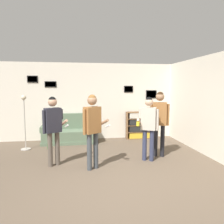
{
  "coord_description": "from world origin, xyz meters",
  "views": [
    {
      "loc": [
        -0.7,
        -3.69,
        1.83
      ],
      "look_at": [
        0.19,
        2.04,
        1.19
      ],
      "focal_mm": 35.0,
      "sensor_mm": 36.0,
      "label": 1
    }
  ],
  "objects_px": {
    "person_player_foreground_left": "(53,124)",
    "bottle_on_floor": "(48,146)",
    "drinking_cup": "(143,110)",
    "floor_lamp": "(25,120)",
    "person_player_foreground_center": "(92,124)",
    "person_watcher_holding_cup": "(148,122)",
    "person_spectator_near_bookshelf": "(160,117)",
    "bookshelf": "(139,125)",
    "couch": "(70,133)"
  },
  "relations": [
    {
      "from": "person_player_foreground_center",
      "to": "person_watcher_holding_cup",
      "type": "xyz_separation_m",
      "value": [
        1.42,
        0.37,
        -0.06
      ]
    },
    {
      "from": "bookshelf",
      "to": "person_spectator_near_bookshelf",
      "type": "bearing_deg",
      "value": -91.71
    },
    {
      "from": "person_player_foreground_left",
      "to": "floor_lamp",
      "type": "bearing_deg",
      "value": 123.18
    },
    {
      "from": "person_player_foreground_left",
      "to": "person_spectator_near_bookshelf",
      "type": "relative_size",
      "value": 0.94
    },
    {
      "from": "person_player_foreground_left",
      "to": "person_spectator_near_bookshelf",
      "type": "bearing_deg",
      "value": 6.21
    },
    {
      "from": "person_player_foreground_left",
      "to": "drinking_cup",
      "type": "distance_m",
      "value": 3.77
    },
    {
      "from": "person_player_foreground_left",
      "to": "person_player_foreground_center",
      "type": "relative_size",
      "value": 0.97
    },
    {
      "from": "couch",
      "to": "bottle_on_floor",
      "type": "distance_m",
      "value": 1.0
    },
    {
      "from": "floor_lamp",
      "to": "drinking_cup",
      "type": "height_order",
      "value": "floor_lamp"
    },
    {
      "from": "floor_lamp",
      "to": "drinking_cup",
      "type": "relative_size",
      "value": 17.28
    },
    {
      "from": "bookshelf",
      "to": "person_player_foreground_left",
      "type": "bearing_deg",
      "value": -138.82
    },
    {
      "from": "couch",
      "to": "person_player_foreground_center",
      "type": "distance_m",
      "value": 2.76
    },
    {
      "from": "floor_lamp",
      "to": "bookshelf",
      "type": "bearing_deg",
      "value": 13.81
    },
    {
      "from": "couch",
      "to": "person_player_foreground_left",
      "type": "height_order",
      "value": "person_player_foreground_left"
    },
    {
      "from": "couch",
      "to": "person_spectator_near_bookshelf",
      "type": "height_order",
      "value": "person_spectator_near_bookshelf"
    },
    {
      "from": "person_player_foreground_left",
      "to": "bottle_on_floor",
      "type": "bearing_deg",
      "value": 102.79
    },
    {
      "from": "person_watcher_holding_cup",
      "to": "drinking_cup",
      "type": "relative_size",
      "value": 17.06
    },
    {
      "from": "couch",
      "to": "floor_lamp",
      "type": "relative_size",
      "value": 1.11
    },
    {
      "from": "floor_lamp",
      "to": "drinking_cup",
      "type": "bearing_deg",
      "value": 13.37
    },
    {
      "from": "floor_lamp",
      "to": "person_watcher_holding_cup",
      "type": "bearing_deg",
      "value": -24.45
    },
    {
      "from": "bookshelf",
      "to": "floor_lamp",
      "type": "distance_m",
      "value": 3.88
    },
    {
      "from": "bookshelf",
      "to": "person_player_foreground_left",
      "type": "relative_size",
      "value": 0.6
    },
    {
      "from": "person_player_foreground_left",
      "to": "person_watcher_holding_cup",
      "type": "bearing_deg",
      "value": 0.14
    },
    {
      "from": "person_watcher_holding_cup",
      "to": "bookshelf",
      "type": "bearing_deg",
      "value": 79.21
    },
    {
      "from": "bookshelf",
      "to": "bottle_on_floor",
      "type": "bearing_deg",
      "value": -162.98
    },
    {
      "from": "floor_lamp",
      "to": "person_player_foreground_left",
      "type": "xyz_separation_m",
      "value": [
        0.98,
        -1.5,
        0.12
      ]
    },
    {
      "from": "bookshelf",
      "to": "floor_lamp",
      "type": "xyz_separation_m",
      "value": [
        -3.75,
        -0.92,
        0.4
      ]
    },
    {
      "from": "couch",
      "to": "person_spectator_near_bookshelf",
      "type": "bearing_deg",
      "value": -38.59
    },
    {
      "from": "couch",
      "to": "bookshelf",
      "type": "bearing_deg",
      "value": 4.38
    },
    {
      "from": "floor_lamp",
      "to": "person_player_foreground_center",
      "type": "xyz_separation_m",
      "value": [
        1.87,
        -1.86,
        0.16
      ]
    },
    {
      "from": "person_spectator_near_bookshelf",
      "to": "drinking_cup",
      "type": "xyz_separation_m",
      "value": [
        0.19,
        2.13,
        -0.05
      ]
    },
    {
      "from": "person_watcher_holding_cup",
      "to": "person_spectator_near_bookshelf",
      "type": "height_order",
      "value": "person_spectator_near_bookshelf"
    },
    {
      "from": "person_watcher_holding_cup",
      "to": "drinking_cup",
      "type": "height_order",
      "value": "person_watcher_holding_cup"
    },
    {
      "from": "bookshelf",
      "to": "drinking_cup",
      "type": "xyz_separation_m",
      "value": [
        0.13,
        -0.0,
        0.54
      ]
    },
    {
      "from": "couch",
      "to": "person_watcher_holding_cup",
      "type": "distance_m",
      "value": 3.09
    },
    {
      "from": "couch",
      "to": "person_watcher_holding_cup",
      "type": "bearing_deg",
      "value": -47.63
    },
    {
      "from": "bookshelf",
      "to": "floor_lamp",
      "type": "height_order",
      "value": "floor_lamp"
    },
    {
      "from": "person_player_foreground_left",
      "to": "person_watcher_holding_cup",
      "type": "height_order",
      "value": "person_player_foreground_left"
    },
    {
      "from": "person_spectator_near_bookshelf",
      "to": "person_player_foreground_left",
      "type": "bearing_deg",
      "value": -173.79
    },
    {
      "from": "person_player_foreground_center",
      "to": "drinking_cup",
      "type": "height_order",
      "value": "person_player_foreground_center"
    },
    {
      "from": "person_watcher_holding_cup",
      "to": "bottle_on_floor",
      "type": "distance_m",
      "value": 3.15
    },
    {
      "from": "floor_lamp",
      "to": "person_watcher_holding_cup",
      "type": "height_order",
      "value": "floor_lamp"
    },
    {
      "from": "drinking_cup",
      "to": "person_player_foreground_left",
      "type": "bearing_deg",
      "value": -140.08
    },
    {
      "from": "couch",
      "to": "person_player_foreground_center",
      "type": "height_order",
      "value": "person_player_foreground_center"
    },
    {
      "from": "person_player_foreground_left",
      "to": "drinking_cup",
      "type": "bearing_deg",
      "value": 39.92
    },
    {
      "from": "couch",
      "to": "person_player_foreground_left",
      "type": "xyz_separation_m",
      "value": [
        -0.28,
        -2.23,
        0.69
      ]
    },
    {
      "from": "bottle_on_floor",
      "to": "person_player_foreground_left",
      "type": "bearing_deg",
      "value": -77.21
    },
    {
      "from": "floor_lamp",
      "to": "drinking_cup",
      "type": "distance_m",
      "value": 3.98
    },
    {
      "from": "person_player_foreground_left",
      "to": "bottle_on_floor",
      "type": "height_order",
      "value": "person_player_foreground_left"
    },
    {
      "from": "person_watcher_holding_cup",
      "to": "person_player_foreground_left",
      "type": "bearing_deg",
      "value": -179.86
    }
  ]
}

